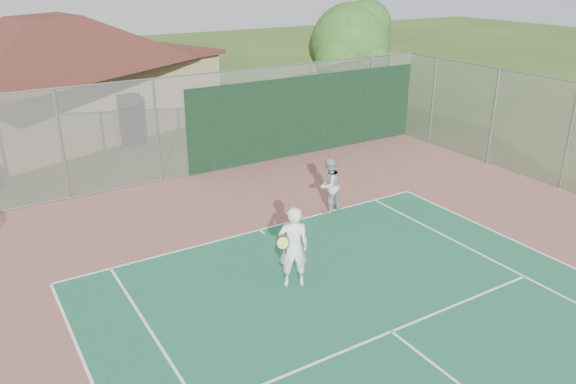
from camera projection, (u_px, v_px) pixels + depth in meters
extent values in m
cylinder|color=gray|center=(62.00, 146.00, 17.03)|extent=(0.08, 0.08, 3.50)
cylinder|color=gray|center=(157.00, 132.00, 18.49)|extent=(0.08, 0.08, 3.50)
cylinder|color=gray|center=(239.00, 120.00, 19.94)|extent=(0.08, 0.08, 3.50)
cylinder|color=gray|center=(309.00, 109.00, 21.39)|extent=(0.08, 0.08, 3.50)
cylinder|color=gray|center=(370.00, 100.00, 22.85)|extent=(0.08, 0.08, 3.50)
cylinder|color=gray|center=(407.00, 95.00, 23.82)|extent=(0.08, 0.08, 3.50)
cylinder|color=gray|center=(182.00, 76.00, 18.32)|extent=(20.00, 0.05, 0.05)
cylinder|color=gray|center=(189.00, 175.00, 19.61)|extent=(20.00, 0.05, 0.05)
cube|color=#999EA0|center=(186.00, 128.00, 18.97)|extent=(20.00, 0.02, 3.50)
cube|color=black|center=(310.00, 115.00, 21.43)|extent=(10.00, 0.04, 3.00)
cylinder|color=gray|center=(433.00, 102.00, 22.63)|extent=(0.08, 0.08, 3.50)
cylinder|color=gray|center=(493.00, 117.00, 20.26)|extent=(0.08, 0.08, 3.50)
cylinder|color=gray|center=(569.00, 137.00, 17.88)|extent=(0.08, 0.08, 3.50)
cube|color=#999EA0|center=(493.00, 117.00, 20.26)|extent=(0.02, 9.00, 3.50)
cube|color=tan|center=(56.00, 96.00, 24.65)|extent=(14.38, 12.06, 3.06)
cube|color=#56291F|center=(50.00, 59.00, 24.05)|extent=(15.04, 12.72, 0.18)
pyramid|color=#56291F|center=(43.00, 16.00, 23.39)|extent=(15.82, 13.26, 1.84)
cube|color=black|center=(131.00, 120.00, 22.55)|extent=(0.92, 0.06, 2.14)
cylinder|color=#3C2916|center=(348.00, 97.00, 24.64)|extent=(0.38, 0.38, 2.95)
sphere|color=#224D18|center=(350.00, 43.00, 23.77)|extent=(3.37, 3.37, 3.37)
sphere|color=#224D18|center=(363.00, 51.00, 24.64)|extent=(2.31, 2.31, 2.31)
sphere|color=#224D18|center=(340.00, 59.00, 23.23)|extent=(2.10, 2.10, 2.10)
sphere|color=#224D18|center=(368.00, 61.00, 23.36)|extent=(1.89, 1.89, 1.89)
sphere|color=#224D18|center=(333.00, 47.00, 24.36)|extent=(2.10, 2.10, 2.10)
sphere|color=#224D18|center=(366.00, 25.00, 23.64)|extent=(2.10, 2.10, 2.10)
imported|color=silver|center=(293.00, 247.00, 12.57)|extent=(0.83, 0.70, 1.93)
imported|color=#9D9FA1|center=(329.00, 186.00, 16.44)|extent=(0.97, 0.85, 1.67)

